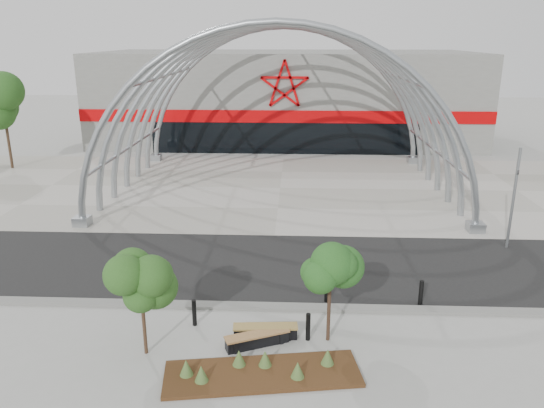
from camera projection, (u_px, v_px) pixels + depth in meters
The scene contains 18 objects.
ground at pixel (267, 305), 19.35m from camera, with size 140.00×140.00×0.00m, color #9E9E98.
road at pixel (271, 265), 22.68m from camera, with size 140.00×7.00×0.02m, color black.
forecourt at pixel (280, 188), 34.10m from camera, with size 60.00×17.00×0.04m, color #9F9B90.
kerb at pixel (267, 307), 19.09m from camera, with size 60.00×0.50×0.12m, color slate.
arena_building at pixel (286, 96), 49.98m from camera, with size 34.00×15.24×8.00m.
vault_canopy at pixel (280, 188), 34.10m from camera, with size 20.80×15.80×20.36m.
planting_bed at pixel (260, 371), 15.31m from camera, with size 5.84×2.56×0.60m.
signal_pole at pixel (514, 197), 23.84m from camera, with size 0.29×0.66×4.72m.
street_tree_0 at pixel (140, 280), 15.67m from camera, with size 1.51×1.51×3.44m.
street_tree_1 at pixel (330, 270), 16.39m from camera, with size 1.46×1.46×3.45m.
bench_0 at pixel (265, 332), 17.19m from camera, with size 2.12×0.61×0.44m.
bench_1 at pixel (257, 340), 16.75m from camera, with size 2.08×1.24×0.44m.
bollard_0 at pixel (136, 298), 18.93m from camera, with size 0.14×0.14×0.91m, color black.
bollard_1 at pixel (194, 313), 17.86m from camera, with size 0.15×0.15×0.93m, color black.
bollard_2 at pixel (308, 327), 17.00m from camera, with size 0.15×0.15×0.93m, color black.
bollard_3 at pixel (327, 290), 19.42m from camera, with size 0.15×0.15×0.96m, color black.
bollard_4 at pixel (421, 293), 19.16m from camera, with size 0.16×0.16×0.99m, color black.
bg_tree_0 at pixel (3, 105), 37.85m from camera, with size 3.00×3.00×6.45m.
Camera 1 is at (0.97, -17.29, 9.38)m, focal length 35.00 mm.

